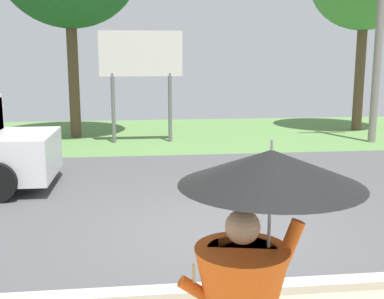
% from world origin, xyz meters
% --- Properties ---
extents(ground_plane, '(40.00, 22.00, 0.20)m').
position_xyz_m(ground_plane, '(0.00, 2.95, -0.05)').
color(ground_plane, '#4C4C4F').
extents(monk_pedestrian, '(1.14, 1.14, 2.13)m').
position_xyz_m(monk_pedestrian, '(-0.55, -4.16, 1.16)').
color(monk_pedestrian, '#E55B19').
rests_on(monk_pedestrian, ground_plane).
extents(utility_pole, '(1.80, 0.24, 7.36)m').
position_xyz_m(utility_pole, '(6.31, 7.41, 3.86)').
color(utility_pole, gray).
rests_on(utility_pole, ground_plane).
extents(roadside_billboard, '(2.60, 0.12, 3.50)m').
position_xyz_m(roadside_billboard, '(-1.04, 8.26, 2.55)').
color(roadside_billboard, slate).
rests_on(roadside_billboard, ground_plane).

